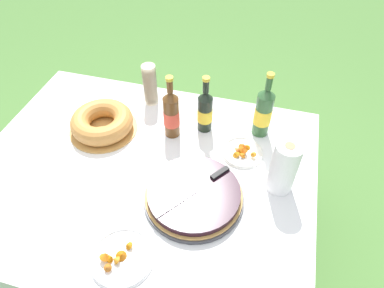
{
  "coord_description": "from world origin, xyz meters",
  "views": [
    {
      "loc": [
        0.47,
        -0.87,
        1.88
      ],
      "look_at": [
        0.19,
        0.16,
        0.76
      ],
      "focal_mm": 32.0,
      "sensor_mm": 36.0,
      "label": 1
    }
  ],
  "objects_px": {
    "serving_knife": "(199,186)",
    "cider_bottle_green": "(263,112)",
    "berry_tart": "(194,195)",
    "cup_stack": "(150,85)",
    "bundt_cake": "(102,122)",
    "cider_bottle_amber": "(171,114)",
    "snack_plate_near": "(242,152)",
    "juice_bottle_red": "(205,111)",
    "paper_towel_roll": "(284,167)",
    "snack_plate_left": "(121,257)"
  },
  "relations": [
    {
      "from": "berry_tart",
      "to": "snack_plate_left",
      "type": "xyz_separation_m",
      "value": [
        -0.18,
        -0.32,
        -0.02
      ]
    },
    {
      "from": "cup_stack",
      "to": "cider_bottle_amber",
      "type": "bearing_deg",
      "value": -48.36
    },
    {
      "from": "snack_plate_near",
      "to": "bundt_cake",
      "type": "bearing_deg",
      "value": -178.47
    },
    {
      "from": "serving_knife",
      "to": "bundt_cake",
      "type": "bearing_deg",
      "value": -79.07
    },
    {
      "from": "cider_bottle_amber",
      "to": "cider_bottle_green",
      "type": "bearing_deg",
      "value": 16.41
    },
    {
      "from": "bundt_cake",
      "to": "snack_plate_left",
      "type": "distance_m",
      "value": 0.7
    },
    {
      "from": "cup_stack",
      "to": "cider_bottle_amber",
      "type": "xyz_separation_m",
      "value": [
        0.18,
        -0.2,
        0.01
      ]
    },
    {
      "from": "snack_plate_near",
      "to": "cider_bottle_green",
      "type": "bearing_deg",
      "value": 70.33
    },
    {
      "from": "serving_knife",
      "to": "cider_bottle_amber",
      "type": "bearing_deg",
      "value": -109.91
    },
    {
      "from": "cider_bottle_amber",
      "to": "paper_towel_roll",
      "type": "distance_m",
      "value": 0.57
    },
    {
      "from": "serving_knife",
      "to": "bundt_cake",
      "type": "distance_m",
      "value": 0.62
    },
    {
      "from": "juice_bottle_red",
      "to": "snack_plate_near",
      "type": "relative_size",
      "value": 1.57
    },
    {
      "from": "berry_tart",
      "to": "cider_bottle_amber",
      "type": "xyz_separation_m",
      "value": [
        -0.2,
        0.35,
        0.1
      ]
    },
    {
      "from": "cider_bottle_green",
      "to": "bundt_cake",
      "type": "bearing_deg",
      "value": -166.2
    },
    {
      "from": "bundt_cake",
      "to": "cup_stack",
      "type": "relative_size",
      "value": 1.46
    },
    {
      "from": "serving_knife",
      "to": "cup_stack",
      "type": "bearing_deg",
      "value": -106.78
    },
    {
      "from": "snack_plate_left",
      "to": "paper_towel_roll",
      "type": "relative_size",
      "value": 0.92
    },
    {
      "from": "berry_tart",
      "to": "serving_knife",
      "type": "xyz_separation_m",
      "value": [
        0.02,
        0.02,
        0.04
      ]
    },
    {
      "from": "berry_tart",
      "to": "serving_knife",
      "type": "bearing_deg",
      "value": 53.93
    },
    {
      "from": "berry_tart",
      "to": "cup_stack",
      "type": "bearing_deg",
      "value": 124.76
    },
    {
      "from": "cider_bottle_amber",
      "to": "juice_bottle_red",
      "type": "bearing_deg",
      "value": 28.67
    },
    {
      "from": "bundt_cake",
      "to": "snack_plate_near",
      "type": "bearing_deg",
      "value": 1.53
    },
    {
      "from": "serving_knife",
      "to": "cider_bottle_green",
      "type": "height_order",
      "value": "cider_bottle_green"
    },
    {
      "from": "juice_bottle_red",
      "to": "cup_stack",
      "type": "bearing_deg",
      "value": 158.73
    },
    {
      "from": "berry_tart",
      "to": "cider_bottle_green",
      "type": "relative_size",
      "value": 1.19
    },
    {
      "from": "cider_bottle_amber",
      "to": "juice_bottle_red",
      "type": "relative_size",
      "value": 1.09
    },
    {
      "from": "berry_tart",
      "to": "cup_stack",
      "type": "xyz_separation_m",
      "value": [
        -0.38,
        0.55,
        0.09
      ]
    },
    {
      "from": "juice_bottle_red",
      "to": "snack_plate_left",
      "type": "distance_m",
      "value": 0.76
    },
    {
      "from": "bundt_cake",
      "to": "snack_plate_left",
      "type": "relative_size",
      "value": 1.42
    },
    {
      "from": "cider_bottle_amber",
      "to": "berry_tart",
      "type": "bearing_deg",
      "value": -59.9
    },
    {
      "from": "berry_tart",
      "to": "cider_bottle_amber",
      "type": "relative_size",
      "value": 1.23
    },
    {
      "from": "cup_stack",
      "to": "cider_bottle_green",
      "type": "relative_size",
      "value": 0.66
    },
    {
      "from": "paper_towel_roll",
      "to": "berry_tart",
      "type": "bearing_deg",
      "value": -154.38
    },
    {
      "from": "bundt_cake",
      "to": "snack_plate_near",
      "type": "distance_m",
      "value": 0.69
    },
    {
      "from": "bundt_cake",
      "to": "juice_bottle_red",
      "type": "bearing_deg",
      "value": 16.33
    },
    {
      "from": "cider_bottle_green",
      "to": "snack_plate_left",
      "type": "height_order",
      "value": "cider_bottle_green"
    },
    {
      "from": "cider_bottle_amber",
      "to": "snack_plate_left",
      "type": "distance_m",
      "value": 0.68
    },
    {
      "from": "snack_plate_left",
      "to": "paper_towel_roll",
      "type": "height_order",
      "value": "paper_towel_roll"
    },
    {
      "from": "snack_plate_near",
      "to": "paper_towel_roll",
      "type": "height_order",
      "value": "paper_towel_roll"
    },
    {
      "from": "cider_bottle_amber",
      "to": "paper_towel_roll",
      "type": "bearing_deg",
      "value": -19.63
    },
    {
      "from": "bundt_cake",
      "to": "snack_plate_left",
      "type": "xyz_separation_m",
      "value": [
        0.36,
        -0.6,
        -0.04
      ]
    },
    {
      "from": "cider_bottle_green",
      "to": "snack_plate_left",
      "type": "distance_m",
      "value": 0.89
    },
    {
      "from": "bundt_cake",
      "to": "cider_bottle_green",
      "type": "bearing_deg",
      "value": 13.8
    },
    {
      "from": "juice_bottle_red",
      "to": "cider_bottle_green",
      "type": "bearing_deg",
      "value": 9.13
    },
    {
      "from": "serving_knife",
      "to": "snack_plate_near",
      "type": "xyz_separation_m",
      "value": [
        0.13,
        0.28,
        -0.05
      ]
    },
    {
      "from": "bundt_cake",
      "to": "cup_stack",
      "type": "height_order",
      "value": "cup_stack"
    },
    {
      "from": "serving_knife",
      "to": "cider_bottle_green",
      "type": "relative_size",
      "value": 0.92
    },
    {
      "from": "bundt_cake",
      "to": "snack_plate_left",
      "type": "bearing_deg",
      "value": -59.43
    },
    {
      "from": "juice_bottle_red",
      "to": "paper_towel_roll",
      "type": "distance_m",
      "value": 0.47
    },
    {
      "from": "serving_knife",
      "to": "paper_towel_roll",
      "type": "bearing_deg",
      "value": 149.36
    }
  ]
}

